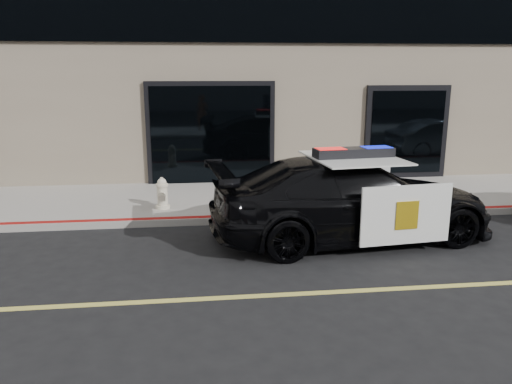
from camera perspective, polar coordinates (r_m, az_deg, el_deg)
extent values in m
plane|color=black|center=(7.40, 4.77, -11.56)|extent=(120.00, 120.00, 0.00)
cube|color=gray|center=(12.27, -0.09, -0.78)|extent=(60.00, 3.50, 0.15)
imported|color=black|center=(9.62, 10.86, -0.79)|extent=(3.31, 5.84, 1.56)
cube|color=white|center=(8.89, 16.80, -2.51)|extent=(1.66, 0.21, 1.04)
cube|color=white|center=(10.83, 11.03, 0.69)|extent=(1.66, 0.21, 1.04)
cube|color=white|center=(9.46, 11.08, 3.87)|extent=(1.75, 2.03, 0.03)
cube|color=gold|center=(8.87, 16.90, -2.57)|extent=(0.42, 0.06, 0.49)
cube|color=black|center=(9.44, 11.10, 4.42)|extent=(1.53, 0.54, 0.18)
cube|color=red|center=(9.27, 8.52, 4.43)|extent=(0.55, 0.39, 0.17)
cube|color=#0C19CC|center=(9.63, 13.59, 4.55)|extent=(0.55, 0.39, 0.17)
cylinder|color=beige|center=(11.34, -10.59, -1.66)|extent=(0.32, 0.32, 0.07)
cylinder|color=beige|center=(11.28, -10.65, -0.40)|extent=(0.23, 0.23, 0.44)
cylinder|color=beige|center=(11.22, -10.70, 0.79)|extent=(0.28, 0.28, 0.05)
sphere|color=beige|center=(11.21, -10.71, 1.05)|extent=(0.20, 0.20, 0.20)
cylinder|color=beige|center=(11.19, -10.73, 1.50)|extent=(0.06, 0.06, 0.06)
cylinder|color=beige|center=(11.41, -10.61, 0.09)|extent=(0.12, 0.11, 0.12)
cylinder|color=beige|center=(11.12, -10.71, -0.28)|extent=(0.12, 0.11, 0.12)
cylinder|color=beige|center=(11.11, -10.70, -0.62)|extent=(0.15, 0.12, 0.15)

